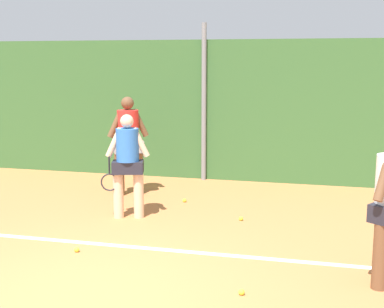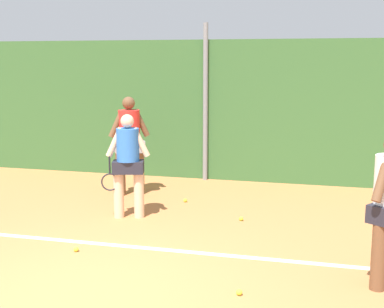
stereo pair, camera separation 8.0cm
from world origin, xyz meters
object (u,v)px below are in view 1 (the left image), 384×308
object	(u,v)px
player_backcourt_far	(128,140)
tennis_ball_1	(184,200)
player_midcourt	(128,161)
tennis_ball_5	(242,292)
tennis_ball_8	(241,219)
tennis_ball_2	(77,250)

from	to	relation	value
player_backcourt_far	tennis_ball_1	size ratio (longest dim) A/B	27.55
player_midcourt	player_backcourt_far	size ratio (longest dim) A/B	0.91
tennis_ball_1	player_midcourt	bearing A→B (deg)	-120.45
tennis_ball_1	tennis_ball_5	xyz separation A→B (m)	(1.52, -3.45, 0.00)
player_backcourt_far	tennis_ball_8	size ratio (longest dim) A/B	27.55
player_midcourt	tennis_ball_8	distance (m)	1.99
player_midcourt	tennis_ball_5	bearing A→B (deg)	117.71
player_midcourt	tennis_ball_5	xyz separation A→B (m)	(2.16, -2.36, -0.89)
tennis_ball_1	tennis_ball_2	xyz separation A→B (m)	(-0.76, -2.69, 0.00)
tennis_ball_1	tennis_ball_5	world-z (taller)	same
tennis_ball_5	tennis_ball_2	bearing A→B (deg)	161.71
tennis_ball_1	tennis_ball_8	xyz separation A→B (m)	(1.13, -0.83, 0.00)
tennis_ball_1	tennis_ball_8	world-z (taller)	same
player_midcourt	tennis_ball_2	distance (m)	1.84
tennis_ball_1	tennis_ball_8	distance (m)	1.40
player_midcourt	player_backcourt_far	bearing A→B (deg)	-84.78
tennis_ball_8	tennis_ball_5	bearing A→B (deg)	-81.42
tennis_ball_1	tennis_ball_2	world-z (taller)	same
tennis_ball_2	tennis_ball_8	size ratio (longest dim) A/B	1.00
player_backcourt_far	tennis_ball_2	xyz separation A→B (m)	(0.38, -2.97, -0.99)
player_backcourt_far	tennis_ball_5	bearing A→B (deg)	95.48
tennis_ball_8	player_midcourt	bearing A→B (deg)	-171.88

